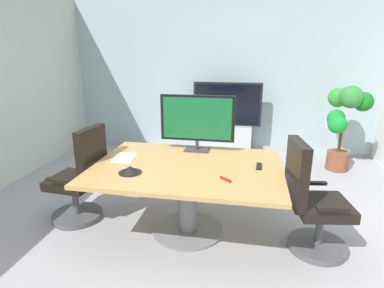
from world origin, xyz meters
The scene contains 12 objects.
ground_plane centered at (0.00, 0.00, 0.00)m, with size 7.46×7.46×0.00m, color #99999E.
wall_back_glass_partition centered at (0.00, 3.23, 1.37)m, with size 5.62×0.10×2.73m, color #9EB2B7.
conference_table centered at (-0.01, 0.22, 0.57)m, with size 1.88×1.35×0.75m.
office_chair_left centered at (-1.22, 0.24, 0.46)m, with size 0.61×0.59×1.09m.
office_chair_right centered at (1.20, 0.13, 0.46)m, with size 0.63×0.61×1.09m.
tv_monitor centered at (0.01, 0.72, 1.11)m, with size 0.84×0.18×0.64m.
wall_display_unit centered at (0.18, 2.87, 0.44)m, with size 1.20×0.36×1.31m.
potted_plant centered at (2.01, 2.41, 0.90)m, with size 0.64×0.70×1.36m.
conference_phone centered at (-0.50, -0.08, 0.78)m, with size 0.22×0.22×0.07m.
remote_control centered at (0.70, 0.30, 0.76)m, with size 0.05×0.17×0.02m, color black.
whiteboard_marker centered at (0.40, -0.09, 0.76)m, with size 0.13×0.02×0.02m, color red.
paper_notepad centered at (-0.71, 0.31, 0.75)m, with size 0.21×0.30×0.01m, color white.
Camera 1 is at (0.59, -2.69, 1.88)m, focal length 29.45 mm.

